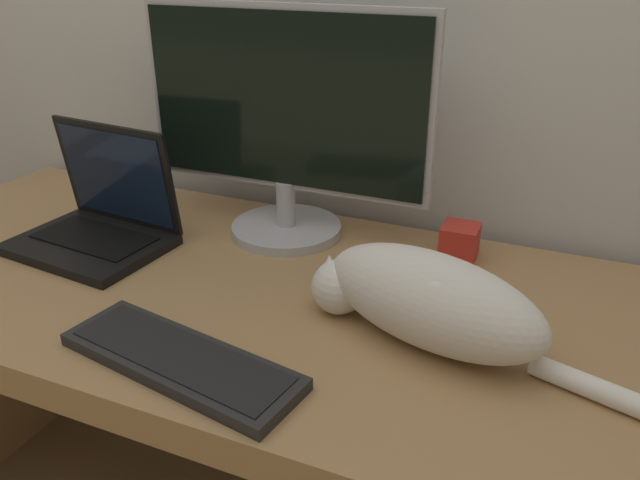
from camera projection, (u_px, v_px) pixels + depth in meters
name	position (u px, v px, depth m)	size (l,w,h in m)	color
desk	(229.00, 341.00, 1.22)	(1.57, 0.72, 0.71)	#A37A4C
monitor	(284.00, 123.00, 1.24)	(0.61, 0.23, 0.47)	#B2B2B7
laptop	(99.00, 222.00, 1.28)	(0.32, 0.25, 0.24)	black
external_keyboard	(180.00, 360.00, 0.92)	(0.40, 0.19, 0.02)	black
cat	(427.00, 298.00, 0.95)	(0.56, 0.25, 0.15)	silver
small_toy	(459.00, 242.00, 1.22)	(0.07, 0.07, 0.07)	red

